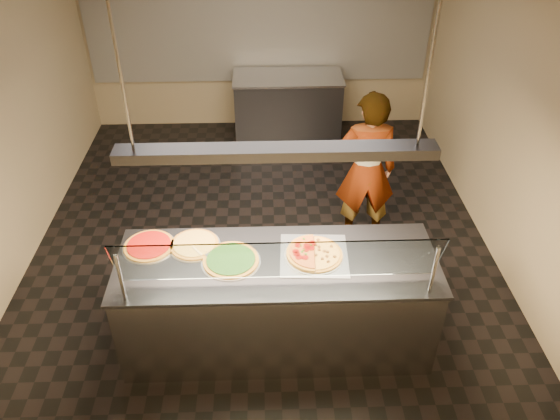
{
  "coord_description": "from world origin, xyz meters",
  "views": [
    {
      "loc": [
        0.03,
        -4.8,
        3.86
      ],
      "look_at": [
        0.17,
        -0.83,
        1.02
      ],
      "focal_mm": 35.0,
      "sensor_mm": 36.0,
      "label": 1
    }
  ],
  "objects_px": {
    "pizza_spinach": "(231,260)",
    "pizza_cheese": "(194,244)",
    "serving_counter": "(277,302)",
    "pizza_spatula": "(204,252)",
    "heat_lamp_housing": "(276,152)",
    "sneeze_guard": "(278,261)",
    "pizza_tomato": "(149,245)",
    "prep_table": "(288,107)",
    "half_pizza_sausage": "(327,253)",
    "half_pizza_pepperoni": "(301,253)",
    "perforated_tray": "(314,255)",
    "worker": "(366,170)"
  },
  "relations": [
    {
      "from": "half_pizza_pepperoni",
      "to": "serving_counter",
      "type": "bearing_deg",
      "value": -163.52
    },
    {
      "from": "sneeze_guard",
      "to": "perforated_tray",
      "type": "xyz_separation_m",
      "value": [
        0.31,
        0.4,
        -0.29
      ]
    },
    {
      "from": "sneeze_guard",
      "to": "pizza_cheese",
      "type": "distance_m",
      "value": 0.94
    },
    {
      "from": "perforated_tray",
      "to": "worker",
      "type": "relative_size",
      "value": 0.33
    },
    {
      "from": "worker",
      "to": "perforated_tray",
      "type": "bearing_deg",
      "value": 65.91
    },
    {
      "from": "serving_counter",
      "to": "pizza_spatula",
      "type": "relative_size",
      "value": 9.62
    },
    {
      "from": "pizza_cheese",
      "to": "heat_lamp_housing",
      "type": "height_order",
      "value": "heat_lamp_housing"
    },
    {
      "from": "sneeze_guard",
      "to": "pizza_spinach",
      "type": "height_order",
      "value": "sneeze_guard"
    },
    {
      "from": "perforated_tray",
      "to": "heat_lamp_housing",
      "type": "distance_m",
      "value": 1.06
    },
    {
      "from": "half_pizza_sausage",
      "to": "pizza_spatula",
      "type": "bearing_deg",
      "value": 177.44
    },
    {
      "from": "serving_counter",
      "to": "pizza_tomato",
      "type": "xyz_separation_m",
      "value": [
        -1.07,
        0.22,
        0.48
      ]
    },
    {
      "from": "pizza_spinach",
      "to": "pizza_cheese",
      "type": "relative_size",
      "value": 1.11
    },
    {
      "from": "prep_table",
      "to": "pizza_cheese",
      "type": "bearing_deg",
      "value": -104.44
    },
    {
      "from": "pizza_cheese",
      "to": "pizza_spatula",
      "type": "distance_m",
      "value": 0.15
    },
    {
      "from": "pizza_spatula",
      "to": "heat_lamp_housing",
      "type": "relative_size",
      "value": 0.12
    },
    {
      "from": "heat_lamp_housing",
      "to": "pizza_spinach",
      "type": "bearing_deg",
      "value": 178.17
    },
    {
      "from": "serving_counter",
      "to": "half_pizza_pepperoni",
      "type": "xyz_separation_m",
      "value": [
        0.2,
        0.06,
        0.5
      ]
    },
    {
      "from": "serving_counter",
      "to": "heat_lamp_housing",
      "type": "relative_size",
      "value": 1.15
    },
    {
      "from": "pizza_spatula",
      "to": "prep_table",
      "type": "xyz_separation_m",
      "value": [
        0.87,
        3.86,
        -0.49
      ]
    },
    {
      "from": "half_pizza_sausage",
      "to": "pizza_cheese",
      "type": "bearing_deg",
      "value": 171.46
    },
    {
      "from": "pizza_spatula",
      "to": "heat_lamp_housing",
      "type": "height_order",
      "value": "heat_lamp_housing"
    },
    {
      "from": "perforated_tray",
      "to": "pizza_spatula",
      "type": "height_order",
      "value": "pizza_spatula"
    },
    {
      "from": "worker",
      "to": "pizza_spinach",
      "type": "bearing_deg",
      "value": 48.52
    },
    {
      "from": "serving_counter",
      "to": "heat_lamp_housing",
      "type": "distance_m",
      "value": 1.48
    },
    {
      "from": "serving_counter",
      "to": "pizza_tomato",
      "type": "distance_m",
      "value": 1.2
    },
    {
      "from": "pizza_cheese",
      "to": "pizza_tomato",
      "type": "height_order",
      "value": "same"
    },
    {
      "from": "perforated_tray",
      "to": "pizza_spatula",
      "type": "bearing_deg",
      "value": 177.04
    },
    {
      "from": "serving_counter",
      "to": "pizza_spinach",
      "type": "relative_size",
      "value": 5.43
    },
    {
      "from": "pizza_spinach",
      "to": "prep_table",
      "type": "xyz_separation_m",
      "value": [
        0.65,
        3.96,
        -0.48
      ]
    },
    {
      "from": "half_pizza_pepperoni",
      "to": "pizza_spinach",
      "type": "distance_m",
      "value": 0.58
    },
    {
      "from": "half_pizza_sausage",
      "to": "pizza_spinach",
      "type": "relative_size",
      "value": 0.97
    },
    {
      "from": "serving_counter",
      "to": "pizza_tomato",
      "type": "relative_size",
      "value": 5.91
    },
    {
      "from": "pizza_spinach",
      "to": "worker",
      "type": "relative_size",
      "value": 0.28
    },
    {
      "from": "serving_counter",
      "to": "half_pizza_pepperoni",
      "type": "bearing_deg",
      "value": 16.48
    },
    {
      "from": "serving_counter",
      "to": "pizza_spinach",
      "type": "height_order",
      "value": "pizza_spinach"
    },
    {
      "from": "prep_table",
      "to": "heat_lamp_housing",
      "type": "distance_m",
      "value": 4.25
    },
    {
      "from": "prep_table",
      "to": "half_pizza_sausage",
      "type": "bearing_deg",
      "value": -87.83
    },
    {
      "from": "pizza_spinach",
      "to": "pizza_spatula",
      "type": "height_order",
      "value": "pizza_spatula"
    },
    {
      "from": "half_pizza_sausage",
      "to": "heat_lamp_housing",
      "type": "distance_m",
      "value": 1.08
    },
    {
      "from": "serving_counter",
      "to": "pizza_spatula",
      "type": "height_order",
      "value": "pizza_spatula"
    },
    {
      "from": "pizza_cheese",
      "to": "pizza_spinach",
      "type": "bearing_deg",
      "value": -34.07
    },
    {
      "from": "pizza_cheese",
      "to": "half_pizza_sausage",
      "type": "bearing_deg",
      "value": -8.54
    },
    {
      "from": "serving_counter",
      "to": "half_pizza_sausage",
      "type": "relative_size",
      "value": 5.62
    },
    {
      "from": "serving_counter",
      "to": "pizza_cheese",
      "type": "relative_size",
      "value": 6.04
    },
    {
      "from": "pizza_spinach",
      "to": "pizza_tomato",
      "type": "distance_m",
      "value": 0.73
    },
    {
      "from": "sneeze_guard",
      "to": "pizza_tomato",
      "type": "xyz_separation_m",
      "value": [
        -1.07,
        0.56,
        -0.28
      ]
    },
    {
      "from": "perforated_tray",
      "to": "half_pizza_sausage",
      "type": "xyz_separation_m",
      "value": [
        0.11,
        0.0,
        0.02
      ]
    },
    {
      "from": "sneeze_guard",
      "to": "perforated_tray",
      "type": "bearing_deg",
      "value": 52.41
    },
    {
      "from": "pizza_spinach",
      "to": "heat_lamp_housing",
      "type": "xyz_separation_m",
      "value": [
        0.38,
        -0.01,
        1.0
      ]
    },
    {
      "from": "half_pizza_sausage",
      "to": "pizza_cheese",
      "type": "relative_size",
      "value": 1.07
    }
  ]
}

